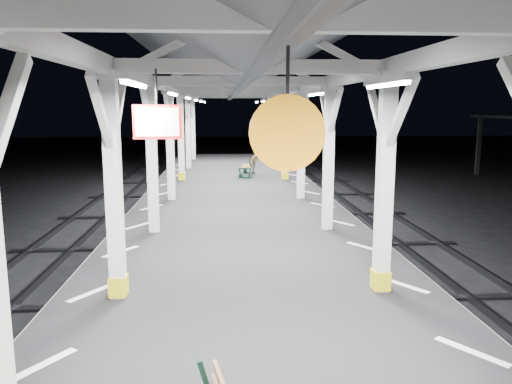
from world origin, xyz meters
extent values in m
cube|color=silver|center=(-2.45, 0.00, 1.00)|extent=(1.00, 48.00, 0.01)
cube|color=silver|center=(2.45, 0.00, 1.00)|extent=(1.00, 48.00, 0.01)
cube|color=silver|center=(-2.00, -1.45, 3.75)|extent=(0.10, 0.99, 0.99)
cube|color=silver|center=(-2.00, 2.00, 2.60)|extent=(0.22, 0.22, 3.20)
cube|color=silver|center=(-2.00, 2.00, 4.26)|extent=(0.40, 0.40, 0.12)
cube|color=gold|center=(-2.00, 2.00, 1.18)|extent=(0.26, 0.26, 0.30)
cube|color=silver|center=(-2.00, 2.55, 3.75)|extent=(0.10, 0.99, 0.99)
cube|color=silver|center=(-2.00, 1.45, 3.75)|extent=(0.10, 0.99, 0.99)
cube|color=silver|center=(-2.00, 6.00, 2.60)|extent=(0.22, 0.22, 3.20)
cube|color=silver|center=(-2.00, 6.00, 4.26)|extent=(0.40, 0.40, 0.12)
cube|color=silver|center=(-2.00, 6.55, 3.75)|extent=(0.10, 0.99, 0.99)
cube|color=silver|center=(-2.00, 5.45, 3.75)|extent=(0.10, 0.99, 0.99)
cube|color=silver|center=(-2.00, 10.00, 2.60)|extent=(0.22, 0.22, 3.20)
cube|color=silver|center=(-2.00, 10.00, 4.26)|extent=(0.40, 0.40, 0.12)
cube|color=silver|center=(-2.00, 10.55, 3.75)|extent=(0.10, 0.99, 0.99)
cube|color=silver|center=(-2.00, 9.45, 3.75)|extent=(0.10, 0.99, 0.99)
cube|color=silver|center=(-2.00, 14.00, 2.60)|extent=(0.22, 0.22, 3.20)
cube|color=silver|center=(-2.00, 14.00, 4.26)|extent=(0.40, 0.40, 0.12)
cube|color=gold|center=(-2.00, 14.00, 1.18)|extent=(0.26, 0.26, 0.30)
cube|color=silver|center=(-2.00, 14.55, 3.75)|extent=(0.10, 0.99, 0.99)
cube|color=silver|center=(-2.00, 13.45, 3.75)|extent=(0.10, 0.99, 0.99)
cube|color=silver|center=(-2.00, 18.00, 2.60)|extent=(0.22, 0.22, 3.20)
cube|color=silver|center=(-2.00, 18.00, 4.26)|extent=(0.40, 0.40, 0.12)
cube|color=silver|center=(-2.00, 18.55, 3.75)|extent=(0.10, 0.99, 0.99)
cube|color=silver|center=(-2.00, 17.45, 3.75)|extent=(0.10, 0.99, 0.99)
cube|color=silver|center=(-2.00, 22.00, 2.60)|extent=(0.22, 0.22, 3.20)
cube|color=silver|center=(-2.00, 22.00, 4.26)|extent=(0.40, 0.40, 0.12)
cube|color=silver|center=(-2.00, 22.55, 3.75)|extent=(0.10, 0.99, 0.99)
cube|color=silver|center=(-2.00, 21.45, 3.75)|extent=(0.10, 0.99, 0.99)
cube|color=silver|center=(2.00, 2.00, 2.60)|extent=(0.22, 0.22, 3.20)
cube|color=silver|center=(2.00, 2.00, 4.26)|extent=(0.40, 0.40, 0.12)
cube|color=gold|center=(2.00, 2.00, 1.18)|extent=(0.26, 0.26, 0.30)
cube|color=silver|center=(2.00, 2.55, 3.75)|extent=(0.10, 0.99, 0.99)
cube|color=silver|center=(2.00, 1.45, 3.75)|extent=(0.10, 0.99, 0.99)
cube|color=silver|center=(2.00, 6.00, 2.60)|extent=(0.22, 0.22, 3.20)
cube|color=silver|center=(2.00, 6.00, 4.26)|extent=(0.40, 0.40, 0.12)
cube|color=silver|center=(2.00, 6.55, 3.75)|extent=(0.10, 0.99, 0.99)
cube|color=silver|center=(2.00, 5.45, 3.75)|extent=(0.10, 0.99, 0.99)
cube|color=silver|center=(2.00, 10.00, 2.60)|extent=(0.22, 0.22, 3.20)
cube|color=silver|center=(2.00, 10.00, 4.26)|extent=(0.40, 0.40, 0.12)
cube|color=silver|center=(2.00, 10.55, 3.75)|extent=(0.10, 0.99, 0.99)
cube|color=silver|center=(2.00, 9.45, 3.75)|extent=(0.10, 0.99, 0.99)
cube|color=silver|center=(2.00, 14.00, 2.60)|extent=(0.22, 0.22, 3.20)
cube|color=silver|center=(2.00, 14.00, 4.26)|extent=(0.40, 0.40, 0.12)
cube|color=gold|center=(2.00, 14.00, 1.18)|extent=(0.26, 0.26, 0.30)
cube|color=silver|center=(2.00, 14.55, 3.75)|extent=(0.10, 0.99, 0.99)
cube|color=silver|center=(2.00, 13.45, 3.75)|extent=(0.10, 0.99, 0.99)
cube|color=silver|center=(2.00, 18.00, 2.60)|extent=(0.22, 0.22, 3.20)
cube|color=silver|center=(2.00, 18.00, 4.26)|extent=(0.40, 0.40, 0.12)
cube|color=silver|center=(2.00, 18.55, 3.75)|extent=(0.10, 0.99, 0.99)
cube|color=silver|center=(2.00, 17.45, 3.75)|extent=(0.10, 0.99, 0.99)
cube|color=silver|center=(2.00, 22.00, 2.60)|extent=(0.22, 0.22, 3.20)
cube|color=silver|center=(2.00, 22.00, 4.26)|extent=(0.40, 0.40, 0.12)
cube|color=silver|center=(2.00, 22.55, 3.75)|extent=(0.10, 0.99, 0.99)
cube|color=silver|center=(2.00, 21.45, 3.75)|extent=(0.10, 0.99, 0.99)
cube|color=silver|center=(-2.00, 0.00, 4.38)|extent=(0.18, 48.00, 0.24)
cube|color=silver|center=(2.00, 0.00, 4.38)|extent=(0.18, 48.00, 0.24)
cube|color=silver|center=(0.00, -2.00, 4.38)|extent=(4.20, 0.14, 0.20)
cube|color=silver|center=(0.00, 2.00, 4.38)|extent=(4.20, 0.14, 0.20)
cube|color=silver|center=(0.00, 6.00, 4.38)|extent=(4.20, 0.14, 0.20)
cube|color=silver|center=(0.00, 10.00, 4.38)|extent=(4.20, 0.14, 0.20)
cube|color=silver|center=(0.00, 14.00, 4.38)|extent=(4.20, 0.14, 0.20)
cube|color=silver|center=(0.00, 18.00, 4.38)|extent=(4.20, 0.14, 0.20)
cube|color=silver|center=(0.00, 22.00, 4.38)|extent=(4.20, 0.14, 0.20)
cube|color=silver|center=(-1.30, 0.00, 4.10)|extent=(0.10, 1.35, 0.08)
cube|color=white|center=(-1.30, 0.00, 4.05)|extent=(0.05, 1.25, 0.05)
cube|color=silver|center=(-1.30, 4.00, 4.10)|extent=(0.10, 1.35, 0.08)
cube|color=white|center=(-1.30, 4.00, 4.05)|extent=(0.05, 1.25, 0.05)
cube|color=silver|center=(-1.30, 8.00, 4.10)|extent=(0.10, 1.35, 0.08)
cube|color=white|center=(-1.30, 8.00, 4.05)|extent=(0.05, 1.25, 0.05)
cube|color=silver|center=(-1.30, 12.00, 4.10)|extent=(0.10, 1.35, 0.08)
cube|color=white|center=(-1.30, 12.00, 4.05)|extent=(0.05, 1.25, 0.05)
cube|color=silver|center=(-1.30, 16.00, 4.10)|extent=(0.10, 1.35, 0.08)
cube|color=white|center=(-1.30, 16.00, 4.05)|extent=(0.05, 1.25, 0.05)
cube|color=silver|center=(-1.30, 20.00, 4.10)|extent=(0.10, 1.35, 0.08)
cube|color=white|center=(-1.30, 20.00, 4.05)|extent=(0.05, 1.25, 0.05)
cube|color=silver|center=(1.30, 0.00, 4.10)|extent=(0.10, 1.35, 0.08)
cube|color=white|center=(1.30, 0.00, 4.05)|extent=(0.05, 1.25, 0.05)
cube|color=silver|center=(1.30, 4.00, 4.10)|extent=(0.10, 1.35, 0.08)
cube|color=white|center=(1.30, 4.00, 4.05)|extent=(0.05, 1.25, 0.05)
cube|color=silver|center=(1.30, 8.00, 4.10)|extent=(0.10, 1.35, 0.08)
cube|color=white|center=(1.30, 8.00, 4.05)|extent=(0.05, 1.25, 0.05)
cube|color=silver|center=(1.30, 12.00, 4.10)|extent=(0.10, 1.35, 0.08)
cube|color=white|center=(1.30, 12.00, 4.05)|extent=(0.05, 1.25, 0.05)
cube|color=silver|center=(1.30, 16.00, 4.10)|extent=(0.10, 1.35, 0.08)
cube|color=white|center=(1.30, 16.00, 4.05)|extent=(0.05, 1.25, 0.05)
cube|color=silver|center=(1.30, 20.00, 4.10)|extent=(0.10, 1.35, 0.08)
cube|color=white|center=(1.30, 20.00, 4.05)|extent=(0.05, 1.25, 0.05)
cylinder|color=black|center=(0.00, -2.00, 4.05)|extent=(0.02, 0.02, 0.30)
cylinder|color=orange|center=(0.00, -2.00, 3.65)|extent=(0.50, 0.04, 0.50)
cylinder|color=black|center=(-1.08, -0.02, 4.02)|extent=(0.02, 0.02, 0.36)
cube|color=red|center=(-1.08, -0.02, 3.67)|extent=(0.50, 0.03, 0.35)
cube|color=white|center=(-1.08, -0.02, 3.67)|extent=(0.44, 0.04, 0.29)
cylinder|color=black|center=(1.32, 14.61, 4.02)|extent=(0.02, 0.02, 0.36)
cube|color=red|center=(1.32, 14.61, 3.67)|extent=(0.50, 0.03, 0.35)
cube|color=white|center=(1.32, 14.61, 3.67)|extent=(0.44, 0.05, 0.29)
cube|color=black|center=(14.00, 22.00, 1.65)|extent=(0.20, 0.20, 3.30)
sphere|color=silver|center=(14.00, 22.00, 3.22)|extent=(0.20, 0.20, 0.20)
cube|color=black|center=(-0.58, -1.48, 1.61)|extent=(0.15, 0.07, 0.40)
cube|color=black|center=(0.47, 14.48, 1.03)|extent=(0.55, 0.15, 0.05)
cube|color=black|center=(0.27, 14.52, 1.21)|extent=(0.15, 0.07, 0.42)
cube|color=black|center=(0.65, 14.45, 1.21)|extent=(0.13, 0.07, 0.42)
cube|color=black|center=(0.66, 14.45, 1.61)|extent=(0.15, 0.07, 0.40)
cube|color=black|center=(0.71, 15.91, 1.03)|extent=(0.55, 0.15, 0.05)
cube|color=black|center=(0.52, 15.95, 1.21)|extent=(0.15, 0.07, 0.42)
cube|color=black|center=(0.89, 15.88, 1.21)|extent=(0.13, 0.07, 0.42)
cube|color=black|center=(0.91, 15.88, 1.61)|extent=(0.15, 0.07, 0.40)
cube|color=brown|center=(0.41, 15.23, 1.41)|extent=(0.31, 1.37, 0.03)
cube|color=brown|center=(0.53, 15.21, 1.41)|extent=(0.31, 1.37, 0.03)
cube|color=brown|center=(0.64, 15.19, 1.41)|extent=(0.31, 1.37, 0.03)
cube|color=brown|center=(0.76, 15.17, 1.41)|extent=(0.31, 1.37, 0.03)
cube|color=brown|center=(0.82, 15.16, 1.53)|extent=(0.28, 1.37, 0.09)
cube|color=brown|center=(0.84, 15.16, 1.65)|extent=(0.28, 1.37, 0.09)
cube|color=brown|center=(0.86, 15.15, 1.77)|extent=(0.28, 1.37, 0.09)
camera|label=1|loc=(-0.42, -5.24, 3.82)|focal=35.00mm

